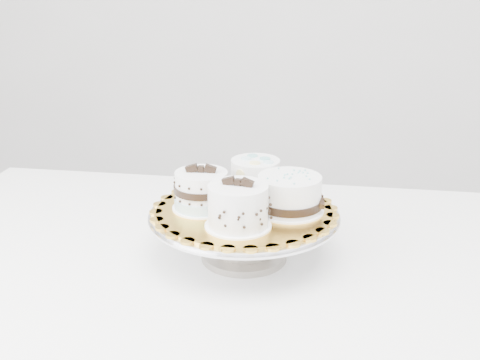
% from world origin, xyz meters
% --- Properties ---
extents(table, '(1.30, 0.88, 0.75)m').
position_xyz_m(table, '(-0.07, 0.22, 0.68)').
color(table, white).
rests_on(table, floor).
extents(cake_stand, '(0.34, 0.34, 0.09)m').
position_xyz_m(cake_stand, '(-0.04, 0.25, 0.81)').
color(cake_stand, gray).
rests_on(cake_stand, table).
extents(cake_board, '(0.38, 0.38, 0.00)m').
position_xyz_m(cake_board, '(-0.04, 0.25, 0.84)').
color(cake_board, gold).
rests_on(cake_board, cake_stand).
extents(cake_swirl, '(0.11, 0.11, 0.09)m').
position_xyz_m(cake_swirl, '(-0.04, 0.17, 0.88)').
color(cake_swirl, white).
rests_on(cake_swirl, cake_board).
extents(cake_banded, '(0.10, 0.10, 0.08)m').
position_xyz_m(cake_banded, '(-0.11, 0.24, 0.88)').
color(cake_banded, white).
rests_on(cake_banded, cake_board).
extents(cake_dots, '(0.12, 0.12, 0.07)m').
position_xyz_m(cake_dots, '(-0.03, 0.32, 0.88)').
color(cake_dots, white).
rests_on(cake_dots, cake_board).
extents(cake_ribbon, '(0.13, 0.12, 0.07)m').
position_xyz_m(cake_ribbon, '(0.04, 0.25, 0.87)').
color(cake_ribbon, white).
rests_on(cake_ribbon, cake_board).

